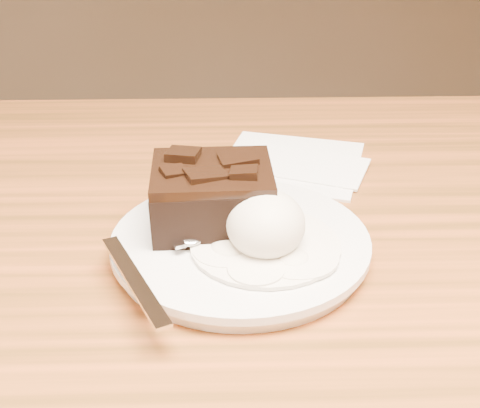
{
  "coord_description": "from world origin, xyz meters",
  "views": [
    {
      "loc": [
        -0.01,
        -0.4,
        1.03
      ],
      "look_at": [
        -0.0,
        0.05,
        0.79
      ],
      "focal_mm": 49.2,
      "sensor_mm": 36.0,
      "label": 1
    }
  ],
  "objects_px": {
    "brownie": "(212,199)",
    "ice_cream_scoop": "(266,224)",
    "spoon": "(184,234)",
    "plate": "(240,246)",
    "napkin": "(291,162)"
  },
  "relations": [
    {
      "from": "brownie",
      "to": "ice_cream_scoop",
      "type": "bearing_deg",
      "value": -43.77
    },
    {
      "from": "spoon",
      "to": "brownie",
      "type": "bearing_deg",
      "value": 22.86
    },
    {
      "from": "plate",
      "to": "napkin",
      "type": "xyz_separation_m",
      "value": [
        0.06,
        0.17,
        -0.01
      ]
    },
    {
      "from": "plate",
      "to": "brownie",
      "type": "relative_size",
      "value": 2.17
    },
    {
      "from": "ice_cream_scoop",
      "to": "plate",
      "type": "bearing_deg",
      "value": 139.61
    },
    {
      "from": "ice_cream_scoop",
      "to": "spoon",
      "type": "xyz_separation_m",
      "value": [
        -0.06,
        0.01,
        -0.02
      ]
    },
    {
      "from": "spoon",
      "to": "napkin",
      "type": "height_order",
      "value": "spoon"
    },
    {
      "from": "plate",
      "to": "napkin",
      "type": "bearing_deg",
      "value": 71.52
    },
    {
      "from": "brownie",
      "to": "spoon",
      "type": "bearing_deg",
      "value": -132.07
    },
    {
      "from": "plate",
      "to": "napkin",
      "type": "relative_size",
      "value": 1.5
    },
    {
      "from": "brownie",
      "to": "spoon",
      "type": "distance_m",
      "value": 0.04
    },
    {
      "from": "ice_cream_scoop",
      "to": "spoon",
      "type": "relative_size",
      "value": 0.36
    },
    {
      "from": "spoon",
      "to": "napkin",
      "type": "distance_m",
      "value": 0.19
    },
    {
      "from": "ice_cream_scoop",
      "to": "napkin",
      "type": "relative_size",
      "value": 0.47
    },
    {
      "from": "ice_cream_scoop",
      "to": "napkin",
      "type": "bearing_deg",
      "value": 78.43
    }
  ]
}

